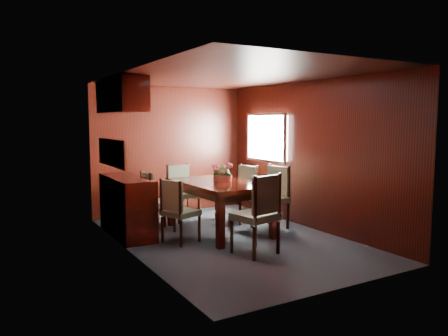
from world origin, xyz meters
TOP-DOWN VIEW (x-y plane):
  - ground at (0.00, 0.00)m, footprint 4.50×4.50m
  - room_shell at (-0.10, 0.33)m, footprint 3.06×4.52m
  - sideboard at (-1.25, 1.00)m, footprint 0.48×1.40m
  - dining_table at (0.07, 0.45)m, footprint 1.14×1.75m
  - chair_left_near at (-0.77, 0.19)m, footprint 0.55×0.56m
  - chair_left_far at (-0.82, 0.98)m, footprint 0.44×0.46m
  - chair_right_near at (0.98, 0.25)m, footprint 0.54×0.56m
  - chair_right_far at (0.82, 0.92)m, footprint 0.53×0.55m
  - chair_head at (-0.06, -0.86)m, footprint 0.60×0.58m
  - chair_foot at (-0.08, 1.56)m, footprint 0.51×0.49m
  - flower_centerpiece at (0.19, 0.55)m, footprint 0.32×0.32m

SIDE VIEW (x-z plane):
  - ground at x=0.00m, z-range 0.00..0.00m
  - sideboard at x=-1.25m, z-range 0.00..0.90m
  - chair_left_near at x=-0.77m, z-range 0.05..0.99m
  - chair_left_far at x=-0.82m, z-range 0.05..1.02m
  - chair_foot at x=-0.08m, z-range 0.05..1.04m
  - chair_right_far at x=0.82m, z-range 0.05..1.04m
  - chair_right_near at x=0.98m, z-range 0.06..1.09m
  - chair_head at x=-0.06m, z-range 0.06..1.14m
  - dining_table at x=0.07m, z-range 0.29..1.09m
  - flower_centerpiece at x=0.19m, z-range 0.80..1.12m
  - room_shell at x=-0.10m, z-range 0.43..2.84m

